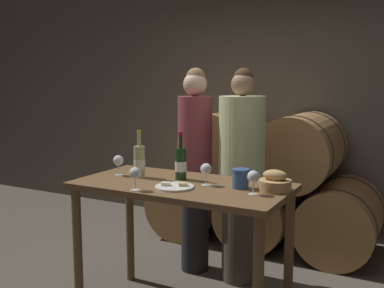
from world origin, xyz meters
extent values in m
cube|color=#60594F|center=(0.00, 2.23, 1.60)|extent=(10.00, 0.12, 3.20)
cylinder|color=#A87A47|center=(-0.78, 1.66, 0.35)|extent=(0.70, 0.91, 0.70)
cylinder|color=#2D2D33|center=(-0.78, 1.36, 0.35)|extent=(0.71, 0.02, 0.71)
cylinder|color=#2D2D33|center=(-0.78, 1.95, 0.35)|extent=(0.71, 0.02, 0.71)
cylinder|color=#A87A47|center=(0.00, 1.66, 0.35)|extent=(0.70, 0.91, 0.70)
cylinder|color=#2D2D33|center=(0.00, 1.36, 0.35)|extent=(0.71, 0.02, 0.71)
cylinder|color=#2D2D33|center=(0.00, 1.95, 0.35)|extent=(0.71, 0.02, 0.71)
cylinder|color=#A87A47|center=(0.78, 1.66, 0.35)|extent=(0.70, 0.91, 0.70)
cylinder|color=#2D2D33|center=(0.78, 1.36, 0.35)|extent=(0.71, 0.02, 0.71)
cylinder|color=#2D2D33|center=(0.78, 1.95, 0.35)|extent=(0.71, 0.02, 0.71)
cylinder|color=#A87A47|center=(-0.39, 1.66, 0.98)|extent=(0.70, 0.91, 0.70)
cylinder|color=#2D2D33|center=(-0.39, 1.36, 0.98)|extent=(0.71, 0.02, 0.71)
cylinder|color=#2D2D33|center=(-0.39, 1.95, 0.98)|extent=(0.71, 0.02, 0.71)
cylinder|color=#A87A47|center=(0.39, 1.66, 0.98)|extent=(0.70, 0.91, 0.70)
cylinder|color=#2D2D33|center=(0.39, 1.36, 0.98)|extent=(0.71, 0.02, 0.71)
cylinder|color=#2D2D33|center=(0.39, 1.95, 0.98)|extent=(0.71, 0.02, 0.71)
cylinder|color=brown|center=(-0.66, -0.31, 0.46)|extent=(0.06, 0.06, 0.91)
cylinder|color=brown|center=(-0.66, 0.31, 0.46)|extent=(0.06, 0.06, 0.91)
cylinder|color=brown|center=(0.66, 0.31, 0.46)|extent=(0.06, 0.06, 0.91)
cube|color=brown|center=(0.00, 0.00, 0.93)|extent=(1.45, 0.74, 0.04)
cylinder|color=#232326|center=(-0.29, 0.74, 0.42)|extent=(0.24, 0.24, 0.85)
cylinder|color=#8C3D47|center=(-0.29, 0.74, 1.18)|extent=(0.29, 0.29, 0.67)
sphere|color=beige|center=(-0.29, 0.74, 1.61)|extent=(0.20, 0.20, 0.20)
sphere|color=olive|center=(-0.29, 0.76, 1.67)|extent=(0.16, 0.16, 0.16)
cylinder|color=#4C4238|center=(0.14, 0.74, 0.42)|extent=(0.31, 0.31, 0.85)
cylinder|color=beige|center=(0.14, 0.74, 1.19)|extent=(0.37, 0.37, 0.67)
sphere|color=#997051|center=(0.14, 0.74, 1.62)|extent=(0.19, 0.19, 0.19)
sphere|color=#47331E|center=(0.14, 0.75, 1.67)|extent=(0.15, 0.15, 0.15)
cylinder|color=#193819|center=(-0.07, 0.10, 1.07)|extent=(0.08, 0.08, 0.22)
cylinder|color=#193819|center=(-0.07, 0.10, 1.22)|extent=(0.03, 0.03, 0.09)
cylinder|color=maroon|center=(-0.07, 0.10, 1.28)|extent=(0.03, 0.03, 0.02)
cylinder|color=white|center=(-0.07, 0.10, 1.05)|extent=(0.08, 0.08, 0.07)
cylinder|color=#ADBC7F|center=(-0.36, 0.02, 1.07)|extent=(0.08, 0.08, 0.23)
cylinder|color=#ADBC7F|center=(-0.36, 0.02, 1.23)|extent=(0.03, 0.03, 0.09)
cylinder|color=gold|center=(-0.36, 0.02, 1.28)|extent=(0.03, 0.03, 0.02)
cylinder|color=white|center=(-0.36, 0.02, 1.05)|extent=(0.08, 0.08, 0.07)
cylinder|color=#335693|center=(0.40, 0.06, 1.02)|extent=(0.11, 0.11, 0.13)
cylinder|color=#335693|center=(0.40, 0.06, 1.07)|extent=(0.12, 0.12, 0.01)
cylinder|color=tan|center=(0.62, 0.09, 0.99)|extent=(0.21, 0.21, 0.07)
ellipsoid|color=tan|center=(0.62, 0.09, 1.05)|extent=(0.16, 0.09, 0.07)
cylinder|color=white|center=(0.03, -0.14, 0.96)|extent=(0.25, 0.25, 0.01)
cube|color=#E0CC7F|center=(0.08, -0.12, 0.98)|extent=(0.07, 0.06, 0.02)
cube|color=beige|center=(-0.03, -0.16, 0.98)|extent=(0.07, 0.06, 0.02)
cylinder|color=white|center=(-0.54, 0.01, 0.96)|extent=(0.06, 0.06, 0.00)
cylinder|color=white|center=(-0.54, 0.01, 1.00)|extent=(0.01, 0.01, 0.08)
sphere|color=white|center=(-0.54, 0.01, 1.07)|extent=(0.08, 0.08, 0.08)
cylinder|color=white|center=(-0.16, -0.31, 0.96)|extent=(0.06, 0.06, 0.00)
cylinder|color=white|center=(-0.16, -0.31, 1.00)|extent=(0.01, 0.01, 0.08)
sphere|color=white|center=(-0.16, -0.31, 1.07)|extent=(0.08, 0.08, 0.08)
cylinder|color=white|center=(0.17, 0.02, 0.96)|extent=(0.06, 0.06, 0.00)
cylinder|color=white|center=(0.17, 0.02, 1.00)|extent=(0.01, 0.01, 0.08)
sphere|color=white|center=(0.17, 0.02, 1.07)|extent=(0.08, 0.08, 0.08)
cylinder|color=white|center=(0.53, -0.06, 0.96)|extent=(0.06, 0.06, 0.00)
cylinder|color=white|center=(0.53, -0.06, 1.00)|extent=(0.01, 0.01, 0.08)
sphere|color=white|center=(0.53, -0.06, 1.07)|extent=(0.08, 0.08, 0.08)
camera|label=1|loc=(1.46, -2.59, 1.64)|focal=42.00mm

